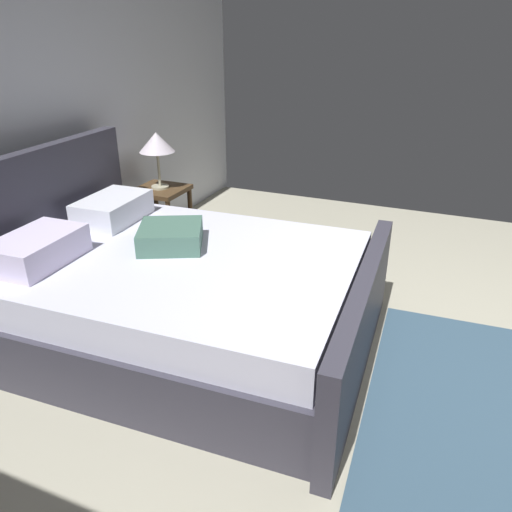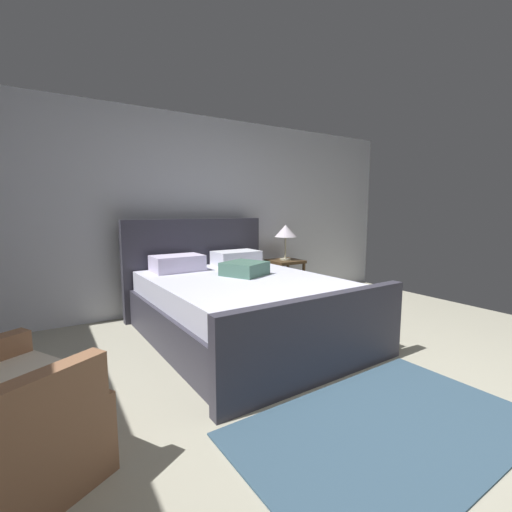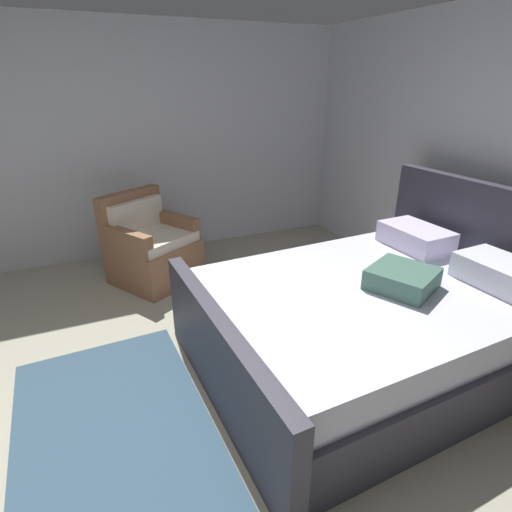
% 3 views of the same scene
% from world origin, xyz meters
% --- Properties ---
extents(ground_plane, '(6.05, 6.46, 0.02)m').
position_xyz_m(ground_plane, '(0.00, 0.00, -0.01)').
color(ground_plane, '#A7A38E').
extents(wall_back, '(6.17, 0.12, 2.52)m').
position_xyz_m(wall_back, '(0.00, 3.29, 1.26)').
color(wall_back, silver).
rests_on(wall_back, ground).
extents(bed, '(1.95, 2.43, 1.20)m').
position_xyz_m(bed, '(-0.25, 1.96, 0.34)').
color(bed, '#363541').
rests_on(bed, ground).
extents(nightstand_right, '(0.44, 0.44, 0.60)m').
position_xyz_m(nightstand_right, '(1.00, 2.88, 0.40)').
color(nightstand_right, '#4D3620').
rests_on(nightstand_right, ground).
extents(table_lamp_right, '(0.31, 0.31, 0.50)m').
position_xyz_m(table_lamp_right, '(1.00, 2.88, 1.00)').
color(table_lamp_right, '#B7B293').
rests_on(table_lamp_right, nightstand_right).
extents(area_rug, '(1.92, 1.19, 0.01)m').
position_xyz_m(area_rug, '(-0.25, 0.12, 0.01)').
color(area_rug, '#365065').
rests_on(area_rug, ground).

